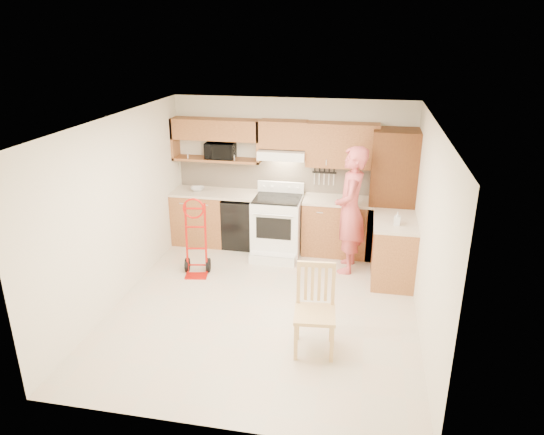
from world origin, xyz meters
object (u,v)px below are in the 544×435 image
(microwave, at_px, (220,150))
(hand_truck, at_px, (195,241))
(person, at_px, (350,210))
(range, at_px, (277,222))
(dining_chair, at_px, (315,311))

(microwave, height_order, hand_truck, microwave)
(microwave, relative_size, hand_truck, 0.44)
(hand_truck, bearing_deg, person, 5.13)
(range, distance_m, person, 1.29)
(microwave, xyz_separation_m, dining_chair, (1.95, -2.94, -1.11))
(person, xyz_separation_m, hand_truck, (-2.25, -0.62, -0.42))
(range, relative_size, dining_chair, 1.11)
(range, xyz_separation_m, dining_chair, (0.91, -2.54, -0.06))
(microwave, height_order, person, person)
(range, bearing_deg, dining_chair, -70.22)
(person, bearing_deg, range, -103.76)
(microwave, distance_m, range, 1.53)
(microwave, height_order, range, microwave)
(range, xyz_separation_m, person, (1.18, -0.33, 0.40))
(person, bearing_deg, dining_chair, -5.19)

